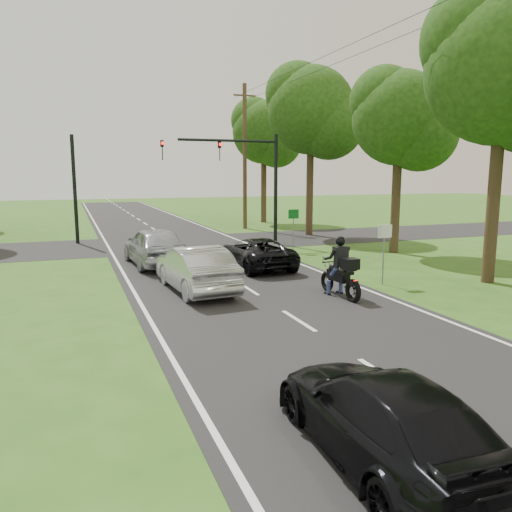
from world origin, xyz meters
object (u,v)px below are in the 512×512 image
at_px(motorcycle_rider, 341,273).
at_px(silver_suv, 154,246).
at_px(traffic_signal, 244,169).
at_px(sign_green, 293,220).
at_px(utility_pole_far, 245,156).
at_px(silver_sedan, 196,268).
at_px(sign_white, 384,240).
at_px(dark_suv, 256,253).
at_px(dark_car_behind, 383,416).

distance_m(motorcycle_rider, silver_suv, 8.94).
bearing_deg(traffic_signal, sign_green, -62.62).
bearing_deg(utility_pole_far, traffic_signal, -109.68).
xyz_separation_m(motorcycle_rider, utility_pole_far, (3.81, 20.07, 4.31)).
xyz_separation_m(silver_suv, utility_pole_far, (8.44, 12.43, 4.24)).
height_order(silver_sedan, traffic_signal, traffic_signal).
distance_m(motorcycle_rider, sign_white, 2.67).
xyz_separation_m(motorcycle_rider, silver_suv, (-4.63, 7.65, 0.07)).
relative_size(dark_suv, sign_white, 2.13).
bearing_deg(utility_pole_far, motorcycle_rider, -100.74).
xyz_separation_m(dark_car_behind, utility_pole_far, (7.93, 28.30, 4.45)).
height_order(silver_suv, dark_car_behind, silver_suv).
xyz_separation_m(silver_sedan, sign_green, (6.64, 6.65, 0.83)).
bearing_deg(motorcycle_rider, silver_suv, 119.76).
bearing_deg(sign_green, utility_pole_far, 83.27).
xyz_separation_m(silver_sedan, sign_white, (6.44, -1.35, 0.83)).
distance_m(dark_suv, sign_green, 4.86).
distance_m(dark_suv, silver_sedan, 4.64).
bearing_deg(sign_green, silver_suv, -168.85).
relative_size(dark_suv, traffic_signal, 0.71).
xyz_separation_m(motorcycle_rider, traffic_signal, (0.95, 12.07, 3.36)).
bearing_deg(silver_suv, dark_car_behind, 88.04).
bearing_deg(dark_car_behind, sign_green, -108.86).
height_order(motorcycle_rider, silver_sedan, motorcycle_rider).
bearing_deg(silver_suv, utility_pole_far, -127.98).
bearing_deg(sign_green, silver_sedan, -134.93).
xyz_separation_m(silver_sedan, utility_pole_far, (7.94, 17.67, 4.31)).
relative_size(motorcycle_rider, utility_pole_far, 0.23).
bearing_deg(dark_car_behind, silver_suv, -86.03).
bearing_deg(dark_car_behind, traffic_signal, -101.88).
height_order(dark_suv, silver_suv, silver_suv).
distance_m(motorcycle_rider, dark_car_behind, 9.20).
bearing_deg(silver_sedan, sign_white, 164.14).
bearing_deg(dark_car_behind, utility_pole_far, -103.52).
bearing_deg(utility_pole_far, dark_car_behind, -105.65).
distance_m(silver_suv, sign_green, 7.32).
distance_m(traffic_signal, utility_pole_far, 8.55).
bearing_deg(sign_green, sign_white, -91.43).
height_order(dark_suv, sign_white, sign_white).
xyz_separation_m(silver_sedan, traffic_signal, (5.07, 9.67, 3.37)).
bearing_deg(dark_car_behind, silver_sedan, -87.84).
relative_size(dark_car_behind, traffic_signal, 0.67).
height_order(silver_suv, traffic_signal, traffic_signal).
distance_m(traffic_signal, sign_white, 11.39).
distance_m(dark_car_behind, traffic_signal, 21.21).
bearing_deg(dark_suv, dark_car_behind, 75.07).
xyz_separation_m(dark_car_behind, sign_white, (6.43, 9.28, 0.97)).
bearing_deg(sign_white, traffic_signal, 97.05).
height_order(motorcycle_rider, silver_suv, motorcycle_rider).
relative_size(silver_sedan, sign_white, 2.17).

